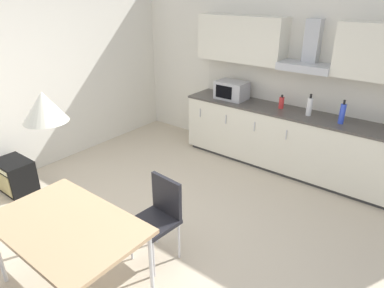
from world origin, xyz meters
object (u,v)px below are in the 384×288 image
microwave (232,90)px  pendant_lamp (44,107)px  bottle_white (309,106)px  guitar_amp (15,176)px  bottle_blue (342,114)px  chair_far_right (160,212)px  bottle_red (281,103)px  dining_table (67,228)px

microwave → pendant_lamp: pendant_lamp is taller
bottle_white → guitar_amp: bearing=-135.4°
guitar_amp → pendant_lamp: pendant_lamp is taller
microwave → bottle_white: size_ratio=1.58×
microwave → pendant_lamp: bearing=-81.8°
bottle_blue → chair_far_right: (-0.92, -2.50, -0.52)m
bottle_red → chair_far_right: bottle_red is taller
dining_table → pendant_lamp: 1.07m
bottle_red → pendant_lamp: pendant_lamp is taller
microwave → chair_far_right: bearing=-72.8°
bottle_red → pendant_lamp: 3.50m
chair_far_right → pendant_lamp: size_ratio=2.72×
chair_far_right → guitar_amp: (-2.40, -0.29, -0.31)m
bottle_blue → dining_table: (-1.22, -3.30, -0.36)m
microwave → chair_far_right: microwave is taller
bottle_white → microwave: bearing=179.6°
dining_table → bottle_red: bearing=84.2°
chair_far_right → guitar_amp: bearing=-173.2°
microwave → guitar_amp: (-1.61, -2.84, -0.84)m
microwave → bottle_red: (0.83, 0.05, -0.05)m
microwave → bottle_red: microwave is taller
chair_far_right → bottle_white: bearing=79.6°
chair_far_right → guitar_amp: 2.44m
bottle_blue → dining_table: size_ratio=0.24×
chair_far_right → dining_table: bearing=-110.9°
bottle_white → bottle_blue: bearing=-5.6°
microwave → bottle_white: bottle_white is taller
bottle_blue → bottle_white: (-0.45, 0.04, -0.01)m
bottle_white → dining_table: bearing=-103.0°
guitar_amp → microwave: bearing=60.4°
bottle_blue → bottle_white: bottle_blue is taller
bottle_blue → chair_far_right: 2.71m
bottle_blue → guitar_amp: bearing=-140.0°
chair_far_right → pendant_lamp: 1.50m
bottle_red → microwave: bearing=-176.9°
pendant_lamp → bottle_red: bearing=84.2°
pendant_lamp → chair_far_right: bearing=69.1°
dining_table → guitar_amp: size_ratio=2.57×
guitar_amp → bottle_blue: bearing=40.0°
guitar_amp → dining_table: bearing=-13.9°
microwave → guitar_amp: 3.37m
dining_table → guitar_amp: bearing=166.1°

